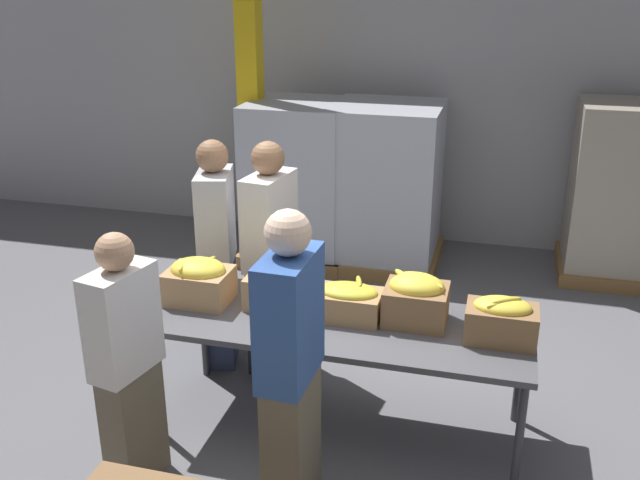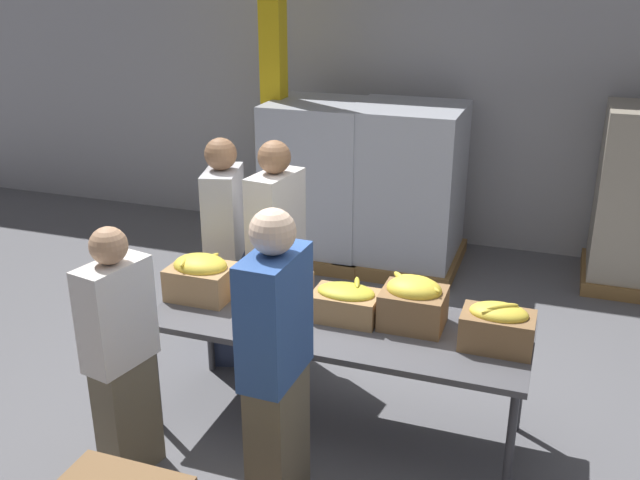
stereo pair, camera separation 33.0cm
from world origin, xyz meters
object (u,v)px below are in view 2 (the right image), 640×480
at_px(volunteer_0, 226,253).
at_px(pallet_stack_2, 405,189).
at_px(banana_box_2, 346,302).
at_px(volunteer_2, 277,259).
at_px(banana_box_1, 278,286).
at_px(banana_box_0, 201,276).
at_px(support_pillar, 273,59).
at_px(banana_box_4, 498,326).
at_px(volunteer_1, 121,357).
at_px(pallet_stack_0, 321,182).
at_px(banana_box_3, 413,302).
at_px(volunteer_3, 276,368).
at_px(sorting_table, 338,329).

bearing_deg(volunteer_0, pallet_stack_2, 144.00).
relative_size(banana_box_2, volunteer_2, 0.24).
height_order(banana_box_1, volunteer_2, volunteer_2).
height_order(banana_box_0, banana_box_1, banana_box_0).
relative_size(volunteer_2, support_pillar, 0.44).
bearing_deg(banana_box_4, volunteer_1, -158.20).
bearing_deg(volunteer_2, pallet_stack_2, 176.90).
relative_size(banana_box_4, pallet_stack_2, 0.26).
xyz_separation_m(banana_box_0, support_pillar, (-0.65, 2.83, 1.06)).
bearing_deg(pallet_stack_0, volunteer_1, -88.96).
distance_m(banana_box_0, volunteer_1, 0.86).
bearing_deg(pallet_stack_0, banana_box_1, -76.27).
height_order(banana_box_0, volunteer_2, volunteer_2).
bearing_deg(pallet_stack_2, banana_box_2, -84.54).
bearing_deg(banana_box_0, volunteer_2, 64.08).
relative_size(banana_box_1, banana_box_2, 0.98).
distance_m(volunteer_0, pallet_stack_0, 2.20).
distance_m(banana_box_3, volunteer_2, 1.25).
bearing_deg(pallet_stack_2, volunteer_1, -102.34).
relative_size(banana_box_0, pallet_stack_2, 0.26).
xyz_separation_m(banana_box_3, banana_box_4, (0.52, -0.10, -0.02)).
distance_m(volunteer_3, support_pillar, 4.11).
distance_m(pallet_stack_0, pallet_stack_2, 0.87).
distance_m(banana_box_1, banana_box_3, 0.89).
distance_m(banana_box_1, volunteer_2, 0.60).
bearing_deg(banana_box_2, sorting_table, -119.81).
relative_size(volunteer_1, pallet_stack_2, 0.97).
distance_m(banana_box_3, pallet_stack_2, 2.86).
bearing_deg(volunteer_1, volunteer_3, -76.58).
bearing_deg(sorting_table, banana_box_1, 168.87).
distance_m(banana_box_3, volunteer_0, 1.63).
bearing_deg(volunteer_0, banana_box_1, 34.78).
relative_size(sorting_table, pallet_stack_0, 1.46).
xyz_separation_m(banana_box_3, volunteer_0, (-1.54, 0.52, -0.09)).
bearing_deg(banana_box_1, volunteer_0, 140.07).
xyz_separation_m(banana_box_0, volunteer_1, (-0.07, -0.84, -0.16)).
bearing_deg(banana_box_0, banana_box_2, 1.19).
distance_m(sorting_table, banana_box_1, 0.49).
xyz_separation_m(volunteer_1, pallet_stack_2, (0.81, 3.68, 0.02)).
xyz_separation_m(support_pillar, pallet_stack_0, (0.51, -0.04, -1.20)).
xyz_separation_m(banana_box_4, pallet_stack_0, (-2.08, 2.82, -0.13)).
relative_size(banana_box_3, volunteer_3, 0.22).
bearing_deg(volunteer_2, banana_box_0, -17.89).
relative_size(pallet_stack_0, pallet_stack_2, 1.00).
bearing_deg(pallet_stack_2, sorting_table, -85.29).
bearing_deg(banana_box_1, support_pillar, 112.97).
distance_m(volunteer_0, volunteer_2, 0.41).
relative_size(banana_box_3, volunteer_0, 0.22).
distance_m(banana_box_1, volunteer_1, 1.08).
height_order(volunteer_1, pallet_stack_0, pallet_stack_0).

